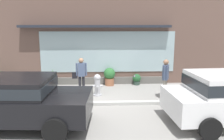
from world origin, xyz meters
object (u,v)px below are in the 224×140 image
(fire_hydrant, at_px, (97,85))
(potted_plant_low_front, at_px, (109,76))
(pedestrian_with_handbag, at_px, (81,73))
(pedestrian_passerby, at_px, (165,76))
(potted_plant_near_hydrant, at_px, (53,78))
(potted_plant_doorstep, at_px, (137,79))
(potted_plant_by_entrance, at_px, (2,79))
(parked_car_black, at_px, (16,99))

(fire_hydrant, height_order, potted_plant_low_front, fire_hydrant)
(pedestrian_with_handbag, xyz_separation_m, pedestrian_passerby, (3.51, -0.88, 0.04))
(pedestrian_with_handbag, distance_m, potted_plant_low_front, 1.93)
(potted_plant_near_hydrant, xyz_separation_m, potted_plant_doorstep, (4.17, 0.22, -0.13))
(pedestrian_with_handbag, relative_size, potted_plant_near_hydrant, 1.80)
(potted_plant_near_hydrant, xyz_separation_m, potted_plant_by_entrance, (-2.45, -0.04, 0.03))
(potted_plant_by_entrance, distance_m, potted_plant_doorstep, 6.62)
(potted_plant_near_hydrant, distance_m, potted_plant_doorstep, 4.17)
(pedestrian_with_handbag, xyz_separation_m, potted_plant_near_hydrant, (-1.47, 1.19, -0.50))
(pedestrian_passerby, xyz_separation_m, parked_car_black, (-5.15, -2.41, -0.09))
(pedestrian_with_handbag, distance_m, potted_plant_doorstep, 3.10)
(pedestrian_with_handbag, relative_size, pedestrian_passerby, 0.97)
(pedestrian_passerby, xyz_separation_m, potted_plant_near_hydrant, (-4.98, 2.07, -0.54))
(fire_hydrant, xyz_separation_m, pedestrian_with_handbag, (-0.72, 0.32, 0.44))
(potted_plant_low_front, distance_m, potted_plant_by_entrance, 5.23)
(parked_car_black, relative_size, potted_plant_doorstep, 7.86)
(potted_plant_low_front, bearing_deg, fire_hydrant, -109.17)
(potted_plant_low_front, xyz_separation_m, potted_plant_doorstep, (1.39, 0.05, -0.20))
(pedestrian_with_handbag, xyz_separation_m, potted_plant_low_front, (1.31, 1.36, -0.43))
(pedestrian_with_handbag, bearing_deg, fire_hydrant, 150.08)
(pedestrian_with_handbag, bearing_deg, parked_car_black, 57.21)
(parked_car_black, distance_m, potted_plant_near_hydrant, 4.51)
(pedestrian_with_handbag, height_order, pedestrian_passerby, pedestrian_passerby)
(fire_hydrant, distance_m, potted_plant_by_entrance, 4.87)
(parked_car_black, height_order, potted_plant_doorstep, parked_car_black)
(potted_plant_near_hydrant, relative_size, potted_plant_by_entrance, 1.08)
(potted_plant_near_hydrant, height_order, potted_plant_low_front, potted_plant_low_front)
(parked_car_black, xyz_separation_m, potted_plant_doorstep, (4.34, 4.70, -0.58))
(fire_hydrant, bearing_deg, potted_plant_doorstep, 41.10)
(pedestrian_with_handbag, bearing_deg, potted_plant_doorstep, -158.83)
(potted_plant_low_front, bearing_deg, potted_plant_by_entrance, -177.66)
(parked_car_black, xyz_separation_m, potted_plant_low_front, (2.95, 4.66, -0.39))
(fire_hydrant, relative_size, pedestrian_passerby, 0.57)
(potted_plant_by_entrance, bearing_deg, pedestrian_passerby, -15.26)
(parked_car_black, bearing_deg, pedestrian_with_handbag, 67.31)
(pedestrian_passerby, relative_size, potted_plant_by_entrance, 2.00)
(potted_plant_by_entrance, bearing_deg, pedestrian_with_handbag, -16.24)
(potted_plant_by_entrance, relative_size, potted_plant_doorstep, 1.48)
(fire_hydrant, relative_size, parked_car_black, 0.22)
(potted_plant_near_hydrant, bearing_deg, fire_hydrant, -34.37)
(fire_hydrant, bearing_deg, pedestrian_passerby, -11.53)
(potted_plant_near_hydrant, bearing_deg, pedestrian_with_handbag, -38.86)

